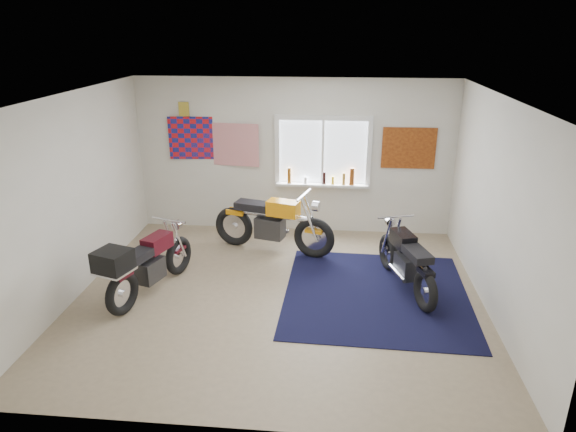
# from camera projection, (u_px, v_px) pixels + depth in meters

# --- Properties ---
(ground) EXTENTS (5.50, 5.50, 0.00)m
(ground) POSITION_uv_depth(u_px,v_px,m) (279.00, 296.00, 7.07)
(ground) COLOR #9E896B
(ground) RESTS_ON ground
(room_shell) EXTENTS (5.50, 5.50, 5.50)m
(room_shell) POSITION_uv_depth(u_px,v_px,m) (278.00, 182.00, 6.49)
(room_shell) COLOR white
(room_shell) RESTS_ON ground
(navy_rug) EXTENTS (2.57, 2.67, 0.01)m
(navy_rug) POSITION_uv_depth(u_px,v_px,m) (376.00, 294.00, 7.11)
(navy_rug) COLOR black
(navy_rug) RESTS_ON ground
(window_assembly) EXTENTS (1.66, 0.17, 1.26)m
(window_assembly) POSITION_uv_depth(u_px,v_px,m) (323.00, 157.00, 8.85)
(window_assembly) COLOR white
(window_assembly) RESTS_ON room_shell
(oil_bottles) EXTENTS (1.17, 0.09, 0.30)m
(oil_bottles) POSITION_uv_depth(u_px,v_px,m) (329.00, 177.00, 8.89)
(oil_bottles) COLOR brown
(oil_bottles) RESTS_ON window_assembly
(flag_display) EXTENTS (1.60, 0.10, 1.17)m
(flag_display) POSITION_uv_depth(u_px,v_px,m) (184.00, 109.00, 8.80)
(flag_display) COLOR red
(flag_display) RESTS_ON room_shell
(triumph_poster) EXTENTS (0.90, 0.03, 0.70)m
(triumph_poster) POSITION_uv_depth(u_px,v_px,m) (409.00, 148.00, 8.67)
(triumph_poster) COLOR #A54C14
(triumph_poster) RESTS_ON room_shell
(yellow_triumph) EXTENTS (2.05, 0.78, 1.05)m
(yellow_triumph) POSITION_uv_depth(u_px,v_px,m) (272.00, 224.00, 8.33)
(yellow_triumph) COLOR black
(yellow_triumph) RESTS_ON ground
(black_chrome_bike) EXTENTS (0.73, 1.76, 0.93)m
(black_chrome_bike) POSITION_uv_depth(u_px,v_px,m) (406.00, 262.00, 7.15)
(black_chrome_bike) COLOR black
(black_chrome_bike) RESTS_ON navy_rug
(maroon_tourer) EXTENTS (0.88, 1.81, 0.93)m
(maroon_tourer) POSITION_uv_depth(u_px,v_px,m) (144.00, 264.00, 6.89)
(maroon_tourer) COLOR black
(maroon_tourer) RESTS_ON ground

